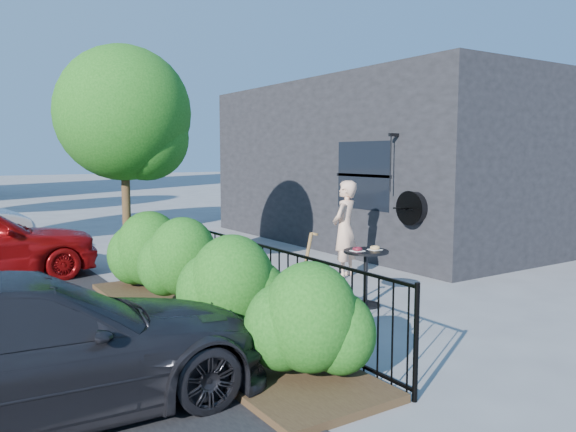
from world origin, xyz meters
TOP-DOWN VIEW (x-y plane):
  - ground at (0.00, 0.00)m, footprint 120.00×120.00m
  - shop_building at (5.50, 4.50)m, footprint 6.22×9.00m
  - fence at (-1.50, 0.00)m, footprint 0.05×6.05m
  - planting_bed at (-2.20, 0.00)m, footprint 1.30×6.00m
  - shrubs at (-2.10, 0.10)m, footprint 1.10×5.60m
  - patio_tree at (-2.24, 2.76)m, footprint 2.20×2.20m
  - cafe_table at (0.27, -0.29)m, footprint 0.66×0.66m
  - woman at (1.25, 1.43)m, footprint 0.77×0.68m
  - shovel at (-1.25, -0.81)m, footprint 0.43×0.17m
  - car_darkgrey at (-4.50, -1.43)m, footprint 4.29×1.79m

SIDE VIEW (x-z plane):
  - ground at x=0.00m, z-range 0.00..0.00m
  - planting_bed at x=-2.20m, z-range 0.00..0.08m
  - fence at x=-1.50m, z-range 0.01..1.11m
  - shovel at x=-1.25m, z-range -0.08..1.21m
  - cafe_table at x=0.27m, z-range 0.13..1.02m
  - car_darkgrey at x=-4.50m, z-range 0.00..1.24m
  - shrubs at x=-2.10m, z-range 0.08..1.32m
  - woman at x=1.25m, z-range 0.00..1.76m
  - shop_building at x=5.50m, z-range 0.00..4.00m
  - patio_tree at x=-2.24m, z-range 0.79..4.73m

